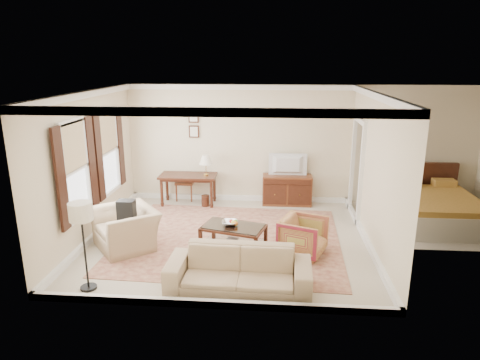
# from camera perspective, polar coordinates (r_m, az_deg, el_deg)

# --- Properties ---
(room_shell) EXTENTS (5.51, 5.01, 2.91)m
(room_shell) POSITION_cam_1_polar(r_m,az_deg,el_deg) (8.00, -1.62, 8.58)
(room_shell) COLOR beige
(room_shell) RESTS_ON ground
(annex_bedroom) EXTENTS (3.00, 2.70, 2.90)m
(annex_bedroom) POSITION_cam_1_polar(r_m,az_deg,el_deg) (10.24, 25.17, -3.59)
(annex_bedroom) COLOR beige
(annex_bedroom) RESTS_ON ground
(window_front) EXTENTS (0.12, 1.56, 1.80)m
(window_front) POSITION_cam_1_polar(r_m,az_deg,el_deg) (8.25, -21.11, 1.21)
(window_front) COLOR #CCB284
(window_front) RESTS_ON room_shell
(window_rear) EXTENTS (0.12, 1.56, 1.80)m
(window_rear) POSITION_cam_1_polar(r_m,az_deg,el_deg) (9.67, -17.12, 3.63)
(window_rear) COLOR #CCB284
(window_rear) RESTS_ON room_shell
(doorway) EXTENTS (0.10, 1.12, 2.25)m
(doorway) POSITION_cam_1_polar(r_m,az_deg,el_deg) (9.87, 15.27, 1.17)
(doorway) COLOR white
(doorway) RESTS_ON room_shell
(rug) EXTENTS (4.49, 3.89, 0.01)m
(rug) POSITION_cam_1_polar(r_m,az_deg,el_deg) (8.65, -1.44, -7.84)
(rug) COLOR maroon
(rug) RESTS_ON room_shell
(writing_desk) EXTENTS (1.37, 0.69, 0.75)m
(writing_desk) POSITION_cam_1_polar(r_m,az_deg,el_deg) (10.55, -6.92, 0.11)
(writing_desk) COLOR #401D12
(writing_desk) RESTS_ON room_shell
(desk_chair) EXTENTS (0.50, 0.50, 1.05)m
(desk_chair) POSITION_cam_1_polar(r_m,az_deg,el_deg) (10.94, -7.34, 0.05)
(desk_chair) COLOR brown
(desk_chair) RESTS_ON room_shell
(desk_lamp) EXTENTS (0.32, 0.32, 0.50)m
(desk_lamp) POSITION_cam_1_polar(r_m,az_deg,el_deg) (10.38, -4.57, 1.98)
(desk_lamp) COLOR silver
(desk_lamp) RESTS_ON writing_desk
(framed_prints) EXTENTS (0.25, 0.04, 0.68)m
(framed_prints) POSITION_cam_1_polar(r_m,az_deg,el_deg) (10.65, -6.19, 7.45)
(framed_prints) COLOR #401D12
(framed_prints) RESTS_ON room_shell
(sideboard) EXTENTS (1.20, 0.46, 0.74)m
(sideboard) POSITION_cam_1_polar(r_m,az_deg,el_deg) (10.60, 6.29, -1.32)
(sideboard) COLOR brown
(sideboard) RESTS_ON room_shell
(tv) EXTENTS (0.88, 0.51, 0.12)m
(tv) POSITION_cam_1_polar(r_m,az_deg,el_deg) (10.37, 6.42, 2.92)
(tv) COLOR black
(tv) RESTS_ON sideboard
(coffee_table) EXTENTS (1.28, 0.95, 0.49)m
(coffee_table) POSITION_cam_1_polar(r_m,az_deg,el_deg) (8.07, -0.88, -6.83)
(coffee_table) COLOR #401D12
(coffee_table) RESTS_ON room_shell
(fruit_bowl) EXTENTS (0.42, 0.42, 0.10)m
(fruit_bowl) POSITION_cam_1_polar(r_m,az_deg,el_deg) (8.04, -1.35, -5.63)
(fruit_bowl) COLOR silver
(fruit_bowl) RESTS_ON coffee_table
(book_a) EXTENTS (0.28, 0.13, 0.38)m
(book_a) POSITION_cam_1_polar(r_m,az_deg,el_deg) (8.19, -1.92, -7.89)
(book_a) COLOR brown
(book_a) RESTS_ON coffee_table
(book_b) EXTENTS (0.26, 0.16, 0.38)m
(book_b) POSITION_cam_1_polar(r_m,az_deg,el_deg) (8.02, -0.19, -8.45)
(book_b) COLOR brown
(book_b) RESTS_ON coffee_table
(striped_armchair) EXTENTS (0.94, 0.97, 0.78)m
(striped_armchair) POSITION_cam_1_polar(r_m,az_deg,el_deg) (7.95, 8.41, -7.21)
(striped_armchair) COLOR maroon
(striped_armchair) RESTS_ON room_shell
(club_armchair) EXTENTS (1.32, 1.39, 1.02)m
(club_armchair) POSITION_cam_1_polar(r_m,az_deg,el_deg) (8.41, -14.94, -5.42)
(club_armchair) COLOR tan
(club_armchair) RESTS_ON room_shell
(backpack) EXTENTS (0.38, 0.38, 0.40)m
(backpack) POSITION_cam_1_polar(r_m,az_deg,el_deg) (8.32, -14.91, -3.79)
(backpack) COLOR black
(backpack) RESTS_ON club_armchair
(sofa) EXTENTS (2.25, 0.72, 0.87)m
(sofa) POSITION_cam_1_polar(r_m,az_deg,el_deg) (6.73, -0.16, -11.07)
(sofa) COLOR tan
(sofa) RESTS_ON room_shell
(floor_lamp) EXTENTS (0.35, 0.35, 1.43)m
(floor_lamp) POSITION_cam_1_polar(r_m,az_deg,el_deg) (6.86, -20.42, -4.79)
(floor_lamp) COLOR black
(floor_lamp) RESTS_ON room_shell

